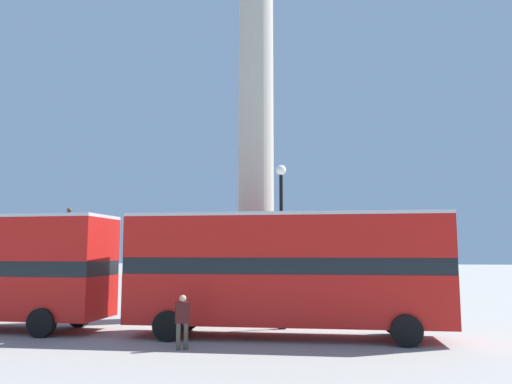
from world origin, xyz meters
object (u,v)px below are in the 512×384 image
Objects in this scene: pedestrian_near_lamp at (182,319)px; street_lamp at (281,237)px; monument_column at (256,189)px; bus_a at (286,268)px; equestrian_statue at (67,276)px.

street_lamp is at bearing 33.50° from pedestrian_near_lamp.
bus_a is at bearing -71.85° from monument_column.
monument_column is 2.98× the size of street_lamp.
monument_column is at bearing 56.55° from pedestrian_near_lamp.
pedestrian_near_lamp is at bearing -119.91° from street_lamp.
monument_column is at bearing -10.12° from equestrian_statue.
street_lamp reaches higher than pedestrian_near_lamp.
monument_column is 13.36m from equestrian_statue.
monument_column reaches higher than bus_a.
equestrian_statue is 16.70m from pedestrian_near_lamp.
pedestrian_near_lamp is (10.87, -12.66, -0.62)m from equestrian_statue.
bus_a is 4.19m from pedestrian_near_lamp.
bus_a is at bearing -80.20° from street_lamp.
equestrian_statue is (-13.81, 10.07, -0.85)m from bus_a.
equestrian_statue is at bearing 104.04° from pedestrian_near_lamp.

